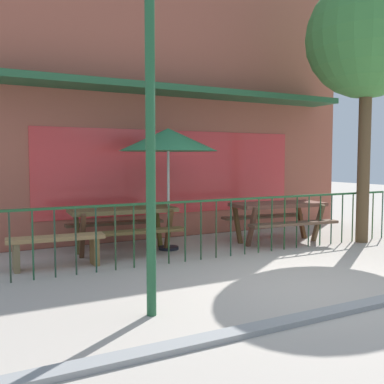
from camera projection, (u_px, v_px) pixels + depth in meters
ground at (311, 284)px, 5.70m from camera, size 40.00×40.00×0.00m
pub_storefront at (170, 95)px, 9.22m from camera, size 8.82×1.33×5.95m
patio_fence_front at (231, 217)px, 7.33m from camera, size 7.43×0.04×0.97m
picnic_table_left at (123, 217)px, 7.63m from camera, size 1.90×1.50×0.79m
picnic_table_right at (278, 211)px, 8.58m from camera, size 1.93×1.54×0.79m
patio_umbrella at (168, 140)px, 7.78m from camera, size 1.75×1.75×2.16m
patio_bench at (56, 245)px, 6.54m from camera, size 1.42×0.45×0.48m
street_tree at (367, 39)px, 8.35m from camera, size 2.30×2.30×5.07m
street_lamp at (150, 61)px, 4.39m from camera, size 0.28×0.28×3.97m
curb_edge at (372, 306)px, 4.87m from camera, size 12.34×0.20×0.11m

